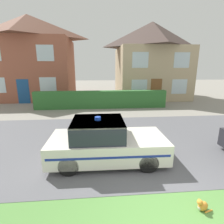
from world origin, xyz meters
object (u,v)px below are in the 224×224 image
(police_car, at_px, (105,142))
(house_left, at_px, (31,58))
(house_right, at_px, (151,60))
(cat, at_px, (202,205))

(police_car, distance_m, house_left, 14.95)
(police_car, relative_size, house_right, 0.52)
(police_car, distance_m, house_right, 14.20)
(cat, bearing_deg, police_car, -64.47)
(cat, height_order, house_left, house_left)
(cat, xyz_separation_m, house_right, (3.30, 15.14, 3.65))
(cat, bearing_deg, house_left, -75.94)
(cat, height_order, house_right, house_right)
(house_left, distance_m, house_right, 11.91)
(police_car, bearing_deg, cat, -48.41)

